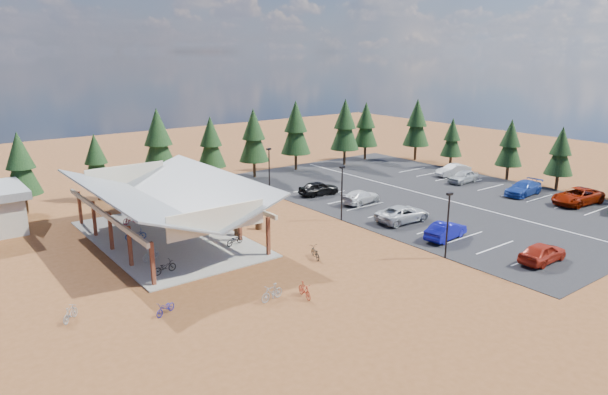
# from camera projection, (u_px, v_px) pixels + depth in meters

# --- Properties ---
(ground) EXTENTS (140.00, 140.00, 0.00)m
(ground) POSITION_uv_depth(u_px,v_px,m) (312.00, 237.00, 45.92)
(ground) COLOR brown
(ground) RESTS_ON ground
(asphalt_lot) EXTENTS (27.00, 44.00, 0.04)m
(asphalt_lot) POSITION_uv_depth(u_px,v_px,m) (429.00, 195.00, 59.05)
(asphalt_lot) COLOR black
(asphalt_lot) RESTS_ON ground
(concrete_pad) EXTENTS (10.60, 18.60, 0.10)m
(concrete_pad) POSITION_uv_depth(u_px,v_px,m) (167.00, 238.00, 45.44)
(concrete_pad) COLOR gray
(concrete_pad) RESTS_ON ground
(bike_pavilion) EXTENTS (11.65, 19.40, 4.97)m
(bike_pavilion) POSITION_uv_depth(u_px,v_px,m) (164.00, 195.00, 44.46)
(bike_pavilion) COLOR #592A19
(bike_pavilion) RESTS_ON concrete_pad
(lamp_post_0) EXTENTS (0.50, 0.25, 5.14)m
(lamp_post_0) POSITION_uv_depth(u_px,v_px,m) (448.00, 221.00, 40.39)
(lamp_post_0) COLOR black
(lamp_post_0) RESTS_ON ground
(lamp_post_1) EXTENTS (0.50, 0.25, 5.14)m
(lamp_post_1) POSITION_uv_depth(u_px,v_px,m) (342.00, 189.00, 49.61)
(lamp_post_1) COLOR black
(lamp_post_1) RESTS_ON ground
(lamp_post_2) EXTENTS (0.50, 0.25, 5.14)m
(lamp_post_2) POSITION_uv_depth(u_px,v_px,m) (269.00, 168.00, 58.83)
(lamp_post_2) COLOR black
(lamp_post_2) RESTS_ON ground
(trash_bin_0) EXTENTS (0.60, 0.60, 0.90)m
(trash_bin_0) POSITION_uv_depth(u_px,v_px,m) (238.00, 231.00, 45.99)
(trash_bin_0) COLOR #3D2615
(trash_bin_0) RESTS_ON ground
(trash_bin_1) EXTENTS (0.60, 0.60, 0.90)m
(trash_bin_1) POSITION_uv_depth(u_px,v_px,m) (259.00, 224.00, 47.82)
(trash_bin_1) COLOR #3D2615
(trash_bin_1) RESTS_ON ground
(pine_1) EXTENTS (3.43, 3.43, 7.99)m
(pine_1) POSITION_uv_depth(u_px,v_px,m) (20.00, 164.00, 51.33)
(pine_1) COLOR #382314
(pine_1) RESTS_ON ground
(pine_2) EXTENTS (3.03, 3.03, 7.06)m
(pine_2) POSITION_uv_depth(u_px,v_px,m) (96.00, 160.00, 56.19)
(pine_2) COLOR #382314
(pine_2) RESTS_ON ground
(pine_3) EXTENTS (3.99, 3.99, 9.30)m
(pine_3) POSITION_uv_depth(u_px,v_px,m) (158.00, 141.00, 59.78)
(pine_3) COLOR #382314
(pine_3) RESTS_ON ground
(pine_4) EXTENTS (3.41, 3.41, 7.93)m
(pine_4) POSITION_uv_depth(u_px,v_px,m) (211.00, 142.00, 63.85)
(pine_4) COLOR #382314
(pine_4) RESTS_ON ground
(pine_5) EXTENTS (3.68, 3.68, 8.58)m
(pine_5) POSITION_uv_depth(u_px,v_px,m) (254.00, 136.00, 66.34)
(pine_5) COLOR #382314
(pine_5) RESTS_ON ground
(pine_6) EXTENTS (3.92, 3.92, 9.14)m
(pine_6) POSITION_uv_depth(u_px,v_px,m) (296.00, 128.00, 70.54)
(pine_6) COLOR #382314
(pine_6) RESTS_ON ground
(pine_7) EXTENTS (3.91, 3.91, 9.11)m
(pine_7) POSITION_uv_depth(u_px,v_px,m) (345.00, 125.00, 73.63)
(pine_7) COLOR #382314
(pine_7) RESTS_ON ground
(pine_8) EXTENTS (3.57, 3.57, 8.31)m
(pine_8) POSITION_uv_depth(u_px,v_px,m) (366.00, 125.00, 77.64)
(pine_8) COLOR #382314
(pine_8) RESTS_ON ground
(pine_10) EXTENTS (3.10, 3.10, 7.21)m
(pine_10) POSITION_uv_depth(u_px,v_px,m) (561.00, 151.00, 60.58)
(pine_10) COLOR #382314
(pine_10) RESTS_ON ground
(pine_11) EXTENTS (3.18, 3.18, 7.42)m
(pine_11) POSITION_uv_depth(u_px,v_px,m) (510.00, 143.00, 65.25)
(pine_11) COLOR #382314
(pine_11) RESTS_ON ground
(pine_12) EXTENTS (2.88, 2.88, 6.70)m
(pine_12) POSITION_uv_depth(u_px,v_px,m) (452.00, 138.00, 72.32)
(pine_12) COLOR #382314
(pine_12) RESTS_ON ground
(pine_13) EXTENTS (3.77, 3.77, 8.79)m
(pine_13) POSITION_uv_depth(u_px,v_px,m) (417.00, 123.00, 77.25)
(pine_13) COLOR #382314
(pine_13) RESTS_ON ground
(bike_0) EXTENTS (1.83, 0.86, 0.93)m
(bike_0) POSITION_uv_depth(u_px,v_px,m) (165.00, 267.00, 37.99)
(bike_0) COLOR black
(bike_0) RESTS_ON concrete_pad
(bike_1) EXTENTS (1.61, 0.93, 0.93)m
(bike_1) POSITION_uv_depth(u_px,v_px,m) (151.00, 254.00, 40.44)
(bike_1) COLOR gray
(bike_1) RESTS_ON concrete_pad
(bike_2) EXTENTS (1.79, 0.98, 0.89)m
(bike_2) POSITION_uv_depth(u_px,v_px,m) (136.00, 235.00, 44.80)
(bike_2) COLOR navy
(bike_2) RESTS_ON concrete_pad
(bike_3) EXTENTS (1.62, 0.81, 0.94)m
(bike_3) POSITION_uv_depth(u_px,v_px,m) (130.00, 219.00, 48.97)
(bike_3) COLOR maroon
(bike_3) RESTS_ON concrete_pad
(bike_4) EXTENTS (1.77, 0.95, 0.88)m
(bike_4) POSITION_uv_depth(u_px,v_px,m) (235.00, 240.00, 43.56)
(bike_4) COLOR black
(bike_4) RESTS_ON concrete_pad
(bike_5) EXTENTS (1.76, 0.84, 1.02)m
(bike_5) POSITION_uv_depth(u_px,v_px,m) (204.00, 229.00, 45.87)
(bike_5) COLOR gray
(bike_5) RESTS_ON concrete_pad
(bike_6) EXTENTS (1.66, 0.82, 0.83)m
(bike_6) POSITION_uv_depth(u_px,v_px,m) (161.00, 219.00, 48.93)
(bike_6) COLOR #1B1D95
(bike_6) RESTS_ON concrete_pad
(bike_7) EXTENTS (1.72, 0.71, 1.00)m
(bike_7) POSITION_uv_depth(u_px,v_px,m) (165.00, 209.00, 51.74)
(bike_7) COLOR maroon
(bike_7) RESTS_ON concrete_pad
(bike_9) EXTENTS (1.39, 1.40, 0.92)m
(bike_9) POSITION_uv_depth(u_px,v_px,m) (70.00, 314.00, 31.46)
(bike_9) COLOR gray
(bike_9) RESTS_ON ground
(bike_10) EXTENTS (1.63, 1.17, 0.81)m
(bike_10) POSITION_uv_depth(u_px,v_px,m) (166.00, 308.00, 32.26)
(bike_10) COLOR navy
(bike_10) RESTS_ON ground
(bike_11) EXTENTS (0.79, 1.75, 1.01)m
(bike_11) POSITION_uv_depth(u_px,v_px,m) (305.00, 290.00, 34.45)
(bike_11) COLOR maroon
(bike_11) RESTS_ON ground
(bike_12) EXTENTS (1.21, 1.90, 0.94)m
(bike_12) POSITION_uv_depth(u_px,v_px,m) (315.00, 252.00, 41.01)
(bike_12) COLOR black
(bike_12) RESTS_ON ground
(bike_13) EXTENTS (1.84, 0.79, 1.07)m
(bike_13) POSITION_uv_depth(u_px,v_px,m) (272.00, 293.00, 34.03)
(bike_13) COLOR gray
(bike_13) RESTS_ON ground
(bike_15) EXTENTS (1.62, 1.69, 1.10)m
(bike_15) POSITION_uv_depth(u_px,v_px,m) (218.00, 215.00, 50.06)
(bike_15) COLOR maroon
(bike_15) RESTS_ON ground
(car_0) EXTENTS (4.43, 1.80, 1.51)m
(car_0) POSITION_uv_depth(u_px,v_px,m) (542.00, 253.00, 40.09)
(car_0) COLOR #9D2212
(car_0) RESTS_ON asphalt_lot
(car_1) EXTENTS (4.64, 2.19, 1.47)m
(car_1) POSITION_uv_depth(u_px,v_px,m) (446.00, 230.00, 45.10)
(car_1) COLOR #0E108F
(car_1) RESTS_ON asphalt_lot
(car_2) EXTENTS (5.55, 2.78, 1.51)m
(car_2) POSITION_uv_depth(u_px,v_px,m) (403.00, 214.00, 49.71)
(car_2) COLOR #B2B6BA
(car_2) RESTS_ON asphalt_lot
(car_3) EXTENTS (4.90, 2.48, 1.36)m
(car_3) POSITION_uv_depth(u_px,v_px,m) (361.00, 197.00, 55.82)
(car_3) COLOR silver
(car_3) RESTS_ON asphalt_lot
(car_4) EXTENTS (4.67, 2.27, 1.54)m
(car_4) POSITION_uv_depth(u_px,v_px,m) (319.00, 188.00, 58.98)
(car_4) COLOR black
(car_4) RESTS_ON asphalt_lot
(car_6) EXTENTS (6.27, 3.38, 1.67)m
(car_6) POSITION_uv_depth(u_px,v_px,m) (577.00, 196.00, 55.41)
(car_6) COLOR #791401
(car_6) RESTS_ON asphalt_lot
(car_7) EXTENTS (5.39, 2.46, 1.53)m
(car_7) POSITION_uv_depth(u_px,v_px,m) (523.00, 188.00, 58.97)
(car_7) COLOR #1B3B97
(car_7) RESTS_ON asphalt_lot
(car_8) EXTENTS (4.40, 1.86, 1.48)m
(car_8) POSITION_uv_depth(u_px,v_px,m) (463.00, 176.00, 64.61)
(car_8) COLOR #AAAEB1
(car_8) RESTS_ON asphalt_lot
(car_9) EXTENTS (4.79, 2.48, 1.50)m
(car_9) POSITION_uv_depth(u_px,v_px,m) (453.00, 170.00, 67.98)
(car_9) COLOR #BEBEBE
(car_9) RESTS_ON asphalt_lot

